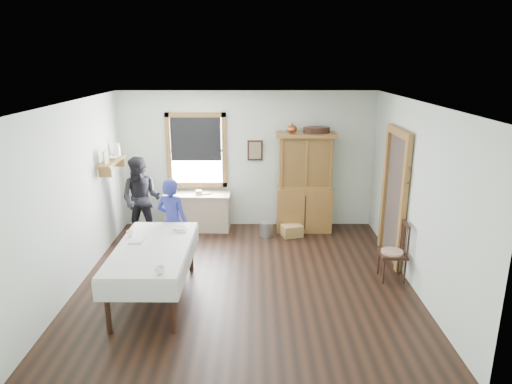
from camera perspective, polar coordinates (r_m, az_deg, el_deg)
room at (r=6.63m, az=-1.39°, el=-0.60°), size 5.01×5.01×2.70m
window at (r=9.03m, az=-7.47°, el=5.61°), size 1.18×0.07×1.48m
doorway at (r=7.85m, az=16.98°, el=-0.06°), size 0.09×1.14×2.22m
wall_shelf at (r=8.45m, az=-17.52°, el=3.91°), size 0.24×1.00×0.44m
framed_picture at (r=8.97m, az=-0.12°, el=5.22°), size 0.30×0.04×0.40m
rug_beater at (r=7.20m, az=18.54°, el=2.96°), size 0.01×0.27×0.27m
work_counter at (r=9.10m, az=-7.30°, el=-2.45°), size 1.31×0.53×0.74m
china_hutch at (r=8.90m, az=6.10°, el=1.17°), size 1.15×0.56×1.94m
dining_table at (r=6.66m, az=-12.60°, el=-9.78°), size 1.06×1.99×0.79m
spindle_chair at (r=7.30m, az=16.74°, el=-7.11°), size 0.44×0.44×0.92m
pail at (r=8.78m, az=1.30°, el=-4.63°), size 0.34×0.34×0.28m
wicker_basket at (r=8.80m, az=4.53°, el=-4.84°), size 0.44×0.36×0.22m
woman_blue at (r=7.57m, az=-10.38°, el=-4.07°), size 0.58×0.47×1.36m
figure_dark at (r=8.69m, az=-14.11°, el=-1.23°), size 0.77×0.63×1.46m
table_cup_a at (r=5.68m, az=-11.92°, el=-9.57°), size 0.14×0.14×0.09m
table_cup_b at (r=6.90m, az=-15.48°, el=-5.04°), size 0.10×0.10×0.09m
table_bowl at (r=7.00m, az=-9.57°, el=-4.51°), size 0.27×0.27×0.05m
counter_book at (r=8.96m, az=-6.85°, el=-0.18°), size 0.23×0.25×0.02m
counter_bowl at (r=9.14m, az=-10.45°, el=0.13°), size 0.22×0.22×0.06m
shelf_bowl at (r=8.45m, az=-17.51°, el=4.08°), size 0.22×0.22×0.05m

